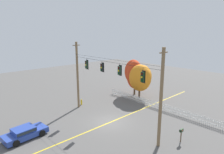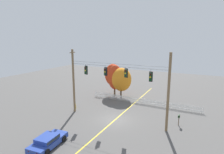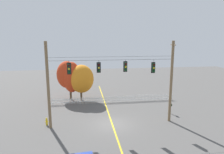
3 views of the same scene
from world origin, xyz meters
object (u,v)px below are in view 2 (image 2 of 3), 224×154
object	(u,v)px
autumn_maple_mid	(122,79)
parked_car	(48,141)
autumn_maple_near_fence	(114,76)
traffic_signal_eastbound_side	(86,70)
roadside_mailbox	(179,117)
traffic_signal_northbound_primary	(126,73)
fire_hydrant	(75,106)
traffic_signal_southbound_primary	(151,77)
traffic_signal_northbound_secondary	(105,72)

from	to	relation	value
autumn_maple_mid	parked_car	world-z (taller)	autumn_maple_mid
autumn_maple_mid	autumn_maple_near_fence	bearing A→B (deg)	167.14
traffic_signal_eastbound_side	roadside_mailbox	xyz separation A→B (m)	(12.14, 2.16, -5.23)
traffic_signal_northbound_primary	autumn_maple_near_fence	distance (m)	12.26
fire_hydrant	traffic_signal_northbound_primary	bearing A→B (deg)	-5.30
autumn_maple_near_fence	autumn_maple_mid	size ratio (longest dim) A/B	1.09
parked_car	fire_hydrant	xyz separation A→B (m)	(-3.92, 9.40, -0.19)
traffic_signal_southbound_primary	autumn_maple_mid	distance (m)	12.69
autumn_maple_mid	traffic_signal_southbound_primary	bearing A→B (deg)	-50.79
autumn_maple_near_fence	fire_hydrant	distance (m)	9.98
traffic_signal_northbound_secondary	autumn_maple_mid	xyz separation A→B (m)	(-1.90, 9.59, -2.97)
autumn_maple_mid	fire_hydrant	distance (m)	10.04
autumn_maple_mid	roadside_mailbox	distance (m)	13.47
traffic_signal_northbound_secondary	fire_hydrant	world-z (taller)	traffic_signal_northbound_secondary
traffic_signal_eastbound_side	autumn_maple_mid	distance (m)	10.09
autumn_maple_mid	traffic_signal_northbound_primary	bearing A→B (deg)	-63.70
traffic_signal_northbound_secondary	autumn_maple_mid	distance (m)	10.21
parked_car	traffic_signal_northbound_primary	bearing A→B (deg)	61.63
fire_hydrant	roadside_mailbox	bearing A→B (deg)	5.27
traffic_signal_southbound_primary	traffic_signal_eastbound_side	bearing A→B (deg)	180.00
traffic_signal_eastbound_side	traffic_signal_southbound_primary	distance (m)	8.97
fire_hydrant	roadside_mailbox	distance (m)	14.90
traffic_signal_northbound_secondary	roadside_mailbox	xyz separation A→B (m)	(9.10, 2.16, -5.28)
traffic_signal_northbound_secondary	fire_hydrant	xyz separation A→B (m)	(-5.72, 0.79, -5.95)
autumn_maple_near_fence	parked_car	bearing A→B (deg)	-84.14
parked_car	fire_hydrant	bearing A→B (deg)	112.64
autumn_maple_near_fence	autumn_maple_mid	xyz separation A→B (m)	(1.82, -0.41, -0.30)
traffic_signal_northbound_secondary	fire_hydrant	distance (m)	8.29
traffic_signal_eastbound_side	parked_car	bearing A→B (deg)	-81.81
traffic_signal_northbound_secondary	traffic_signal_southbound_primary	size ratio (longest dim) A/B	0.88
autumn_maple_near_fence	traffic_signal_northbound_primary	bearing A→B (deg)	-56.76
traffic_signal_northbound_primary	autumn_maple_near_fence	world-z (taller)	traffic_signal_northbound_primary
traffic_signal_southbound_primary	autumn_maple_near_fence	xyz separation A→B (m)	(-9.64, 10.00, -2.53)
traffic_signal_southbound_primary	fire_hydrant	size ratio (longest dim) A/B	1.82
traffic_signal_eastbound_side	traffic_signal_northbound_primary	size ratio (longest dim) A/B	1.09
fire_hydrant	traffic_signal_northbound_secondary	bearing A→B (deg)	-7.90
parked_car	roadside_mailbox	xyz separation A→B (m)	(10.90, 10.76, 0.48)
parked_car	fire_hydrant	world-z (taller)	parked_car
parked_car	roadside_mailbox	world-z (taller)	roadside_mailbox
traffic_signal_eastbound_side	traffic_signal_northbound_primary	xyz separation A→B (m)	(5.88, -0.00, 0.08)
traffic_signal_northbound_secondary	traffic_signal_northbound_primary	xyz separation A→B (m)	(2.84, 0.00, 0.04)
traffic_signal_northbound_primary	roadside_mailbox	size ratio (longest dim) A/B	0.98
autumn_maple_near_fence	parked_car	world-z (taller)	autumn_maple_near_fence
autumn_maple_near_fence	traffic_signal_northbound_secondary	bearing A→B (deg)	-69.63
traffic_signal_northbound_primary	parked_car	world-z (taller)	traffic_signal_northbound_primary
traffic_signal_eastbound_side	traffic_signal_southbound_primary	xyz separation A→B (m)	(8.97, -0.00, -0.10)
traffic_signal_southbound_primary	parked_car	size ratio (longest dim) A/B	0.35
traffic_signal_eastbound_side	traffic_signal_northbound_secondary	world-z (taller)	same
traffic_signal_northbound_primary	fire_hydrant	bearing A→B (deg)	174.70
traffic_signal_northbound_primary	autumn_maple_mid	size ratio (longest dim) A/B	0.24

